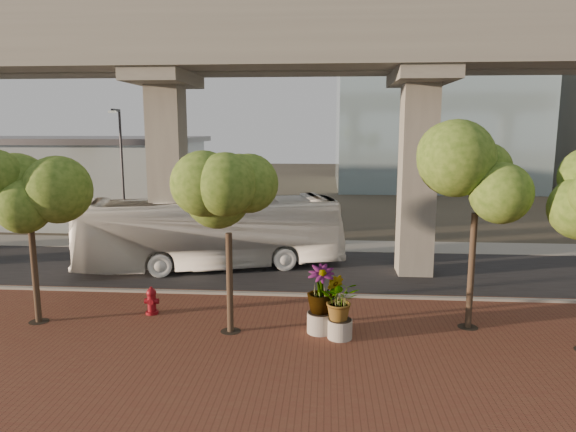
{
  "coord_description": "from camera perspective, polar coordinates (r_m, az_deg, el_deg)",
  "views": [
    {
      "loc": [
        1.74,
        -22.56,
        6.98
      ],
      "look_at": [
        -0.0,
        0.5,
        3.01
      ],
      "focal_mm": 32.0,
      "sensor_mm": 36.0,
      "label": 1
    }
  ],
  "objects": [
    {
      "name": "brick_plaza",
      "position": [
        16.22,
        -2.35,
        -15.64
      ],
      "size": [
        70.0,
        13.0,
        0.06
      ],
      "primitive_type": "cube",
      "color": "brown",
      "rests_on": "ground"
    },
    {
      "name": "street_tree_far_west",
      "position": [
        19.96,
        -26.96,
        2.78
      ],
      "size": [
        3.93,
        3.93,
        6.68
      ],
      "color": "#413325",
      "rests_on": "ground"
    },
    {
      "name": "ground",
      "position": [
        23.68,
        -0.09,
        -7.42
      ],
      "size": [
        160.0,
        160.0,
        0.0
      ],
      "primitive_type": "plane",
      "color": "#322E24",
      "rests_on": "ground"
    },
    {
      "name": "street_tree_near_east",
      "position": [
        18.36,
        20.26,
        3.9
      ],
      "size": [
        4.03,
        4.03,
        7.1
      ],
      "color": "#413325",
      "rests_on": "ground"
    },
    {
      "name": "streetlamp_west",
      "position": [
        31.58,
        -18.01,
        5.08
      ],
      "size": [
        0.4,
        1.16,
        8.02
      ],
      "color": "#2C2C31",
      "rests_on": "ground"
    },
    {
      "name": "planter_right",
      "position": [
        17.62,
        3.63,
        -8.45
      ],
      "size": [
        2.21,
        2.21,
        2.36
      ],
      "color": "gray",
      "rests_on": "ground"
    },
    {
      "name": "station_pavilion",
      "position": [
        44.43,
        -25.06,
        3.96
      ],
      "size": [
        23.0,
        13.0,
        6.3
      ],
      "color": "#A4B6BC",
      "rests_on": "ground"
    },
    {
      "name": "far_sidewalk",
      "position": [
        30.9,
        0.98,
        -3.27
      ],
      "size": [
        90.0,
        3.0,
        0.06
      ],
      "primitive_type": "cube",
      "color": "gray",
      "rests_on": "ground"
    },
    {
      "name": "curb_strip",
      "position": [
        21.75,
        -0.5,
        -8.76
      ],
      "size": [
        70.0,
        0.25,
        0.16
      ],
      "primitive_type": "cube",
      "color": "gray",
      "rests_on": "ground"
    },
    {
      "name": "asphalt_road",
      "position": [
        25.58,
        0.26,
        -6.06
      ],
      "size": [
        90.0,
        8.0,
        0.04
      ],
      "primitive_type": "cube",
      "color": "black",
      "rests_on": "ground"
    },
    {
      "name": "fire_hydrant",
      "position": [
        20.23,
        -14.91,
        -9.1
      ],
      "size": [
        0.53,
        0.47,
        1.05
      ],
      "color": "maroon",
      "rests_on": "ground"
    },
    {
      "name": "transit_viaduct",
      "position": [
        24.62,
        0.27,
        10.44
      ],
      "size": [
        72.0,
        5.6,
        12.4
      ],
      "color": "gray",
      "rests_on": "ground"
    },
    {
      "name": "planter_front",
      "position": [
        17.27,
        5.84,
        -9.58
      ],
      "size": [
        1.83,
        1.83,
        2.02
      ],
      "color": "#A69F96",
      "rests_on": "ground"
    },
    {
      "name": "transit_bus",
      "position": [
        26.0,
        -8.43,
        -1.81
      ],
      "size": [
        13.45,
        6.43,
        3.65
      ],
      "primitive_type": "imported",
      "rotation": [
        0.0,
        0.0,
        1.84
      ],
      "color": "white",
      "rests_on": "ground"
    },
    {
      "name": "planter_left",
      "position": [
        17.82,
        4.88,
        -8.88
      ],
      "size": [
        1.86,
        1.86,
        2.05
      ],
      "color": "gray",
      "rests_on": "ground"
    },
    {
      "name": "street_tree_near_west",
      "position": [
        17.07,
        -6.68,
        1.5
      ],
      "size": [
        3.59,
        3.59,
        6.15
      ],
      "color": "#413325",
      "rests_on": "ground"
    },
    {
      "name": "streetlamp_east",
      "position": [
        28.81,
        14.0,
        5.67
      ],
      "size": [
        0.43,
        1.26,
        8.72
      ],
      "color": "#333338",
      "rests_on": "ground"
    }
  ]
}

